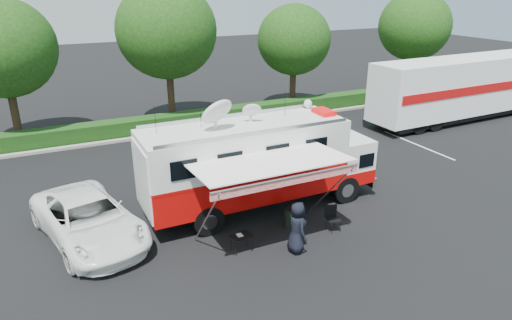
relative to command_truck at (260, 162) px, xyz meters
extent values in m
plane|color=black|center=(0.08, 0.00, -1.99)|extent=(120.00, 120.00, 0.00)
cube|color=#9E998E|center=(4.08, 11.00, -1.92)|extent=(60.00, 0.35, 0.15)
cube|color=black|center=(4.08, 11.90, -1.49)|extent=(60.00, 1.20, 1.00)
cylinder|color=black|center=(-8.92, 13.00, 0.21)|extent=(0.44, 0.44, 4.40)
ellipsoid|color=#14380F|center=(-8.92, 13.00, 3.46)|extent=(5.63, 5.63, 5.35)
cylinder|color=black|center=(0.08, 13.00, 0.41)|extent=(0.44, 0.44, 4.80)
ellipsoid|color=#14380F|center=(0.08, 13.00, 3.96)|extent=(6.14, 6.14, 5.84)
cylinder|color=black|center=(9.08, 13.00, 0.01)|extent=(0.44, 0.44, 4.00)
ellipsoid|color=#14380F|center=(9.08, 13.00, 2.97)|extent=(5.12, 5.12, 4.86)
cylinder|color=black|center=(20.08, 13.00, 0.21)|extent=(0.44, 0.44, 4.40)
ellipsoid|color=#14380F|center=(20.08, 13.00, 3.46)|extent=(5.63, 5.63, 5.35)
cube|color=silver|center=(-6.42, 3.00, -1.99)|extent=(0.12, 5.50, 0.01)
cube|color=silver|center=(-0.42, 3.00, -1.99)|extent=(0.12, 5.50, 0.01)
cube|color=silver|center=(5.58, 3.00, -1.99)|extent=(0.12, 5.50, 0.01)
cube|color=silver|center=(11.58, 3.00, -1.99)|extent=(0.12, 5.50, 0.01)
cube|color=black|center=(0.08, 0.00, -1.41)|extent=(9.11, 1.48, 0.32)
cylinder|color=black|center=(3.47, -1.16, -1.41)|extent=(1.16, 0.34, 1.16)
cylinder|color=black|center=(3.47, 1.17, -1.41)|extent=(1.16, 0.34, 1.16)
cylinder|color=black|center=(-2.67, -1.16, -1.41)|extent=(1.16, 0.34, 1.16)
cylinder|color=black|center=(-2.67, 1.17, -1.41)|extent=(1.16, 0.34, 1.16)
cube|color=silver|center=(4.90, 0.00, -1.36)|extent=(0.21, 2.65, 0.42)
cube|color=silver|center=(4.11, 0.00, -0.35)|extent=(1.48, 2.65, 1.80)
cube|color=#B90907|center=(4.11, 0.00, -0.99)|extent=(1.50, 2.67, 0.58)
cube|color=black|center=(4.80, 0.00, -0.04)|extent=(0.13, 2.35, 0.74)
cube|color=#B90907|center=(-0.66, 0.00, -0.62)|extent=(8.05, 2.65, 1.27)
cube|color=#B90907|center=(-0.66, 0.00, 0.02)|extent=(8.07, 2.67, 0.11)
cube|color=silver|center=(-0.66, 0.00, 0.81)|extent=(8.05, 2.65, 1.48)
cube|color=silver|center=(-0.66, 0.00, 1.60)|extent=(8.05, 2.65, 0.08)
cube|color=#CC0505|center=(2.94, 0.00, 1.74)|extent=(0.58, 1.01, 0.17)
sphere|color=silver|center=(2.84, 1.06, 1.85)|extent=(0.36, 0.36, 0.36)
ellipsoid|color=silver|center=(-1.82, -0.16, 2.35)|extent=(1.27, 1.27, 0.38)
ellipsoid|color=silver|center=(-0.23, 0.21, 2.14)|extent=(0.74, 0.74, 0.21)
cylinder|color=black|center=(-3.94, 0.42, 2.14)|extent=(0.02, 0.02, 1.06)
cylinder|color=black|center=(-2.25, 0.42, 2.14)|extent=(0.02, 0.02, 1.06)
cylinder|color=black|center=(1.36, 0.42, 2.14)|extent=(0.02, 0.02, 1.06)
cube|color=white|center=(-0.87, -2.59, 1.08)|extent=(5.30, 2.54, 0.22)
cube|color=red|center=(-0.87, -3.85, 0.89)|extent=(5.30, 0.04, 0.30)
cylinder|color=#B2B2B7|center=(-0.87, -3.87, 1.01)|extent=(5.30, 0.07, 0.07)
cylinder|color=#B2B2B7|center=(-3.27, -2.67, -0.48)|extent=(0.05, 2.73, 3.05)
cylinder|color=#B2B2B7|center=(1.53, -2.67, -0.48)|extent=(0.05, 2.73, 3.05)
imported|color=white|center=(-6.65, 0.36, -1.99)|extent=(4.00, 6.37, 1.64)
imported|color=black|center=(-0.33, -3.56, -1.99)|extent=(0.63, 0.93, 1.87)
cube|color=black|center=(-2.03, -2.73, -1.39)|extent=(0.82, 0.65, 0.03)
cylinder|color=black|center=(-2.33, -2.92, -1.69)|extent=(0.02, 0.02, 0.60)
cylinder|color=black|center=(-2.33, -2.54, -1.69)|extent=(0.02, 0.02, 0.60)
cylinder|color=black|center=(-1.73, -2.92, -1.69)|extent=(0.02, 0.02, 0.60)
cylinder|color=black|center=(-1.73, -2.54, -1.69)|extent=(0.02, 0.02, 0.60)
cube|color=silver|center=(-2.08, -2.68, -1.37)|extent=(0.19, 0.26, 0.01)
cube|color=black|center=(1.63, -2.96, -1.53)|extent=(0.58, 0.58, 0.04)
cube|color=black|center=(1.63, -2.73, -1.27)|extent=(0.45, 0.18, 0.51)
cylinder|color=black|center=(1.45, -3.15, -1.76)|extent=(0.02, 0.02, 0.46)
cylinder|color=black|center=(1.45, -2.78, -1.76)|extent=(0.02, 0.02, 0.46)
cylinder|color=black|center=(1.82, -3.15, -1.76)|extent=(0.02, 0.02, 0.46)
cylinder|color=black|center=(1.82, -2.78, -1.76)|extent=(0.02, 0.02, 0.46)
cylinder|color=black|center=(0.38, -1.92, -1.64)|extent=(0.46, 0.46, 0.71)
cylinder|color=black|center=(0.38, -1.92, -1.27)|extent=(0.50, 0.50, 0.04)
cube|color=white|center=(17.55, 5.71, 0.35)|extent=(13.48, 3.14, 3.58)
cube|color=#B20C0C|center=(17.55, 4.29, 0.35)|extent=(12.74, 0.37, 0.56)
cube|color=black|center=(17.55, 5.71, -1.60)|extent=(12.35, 2.78, 0.34)
cylinder|color=black|center=(13.08, 4.48, -1.44)|extent=(1.12, 0.34, 1.12)
cylinder|color=black|center=(13.08, 6.94, -1.44)|extent=(1.12, 0.34, 1.12)
cylinder|color=black|center=(14.42, 4.48, -1.44)|extent=(1.12, 0.34, 1.12)
cylinder|color=black|center=(14.42, 6.94, -1.44)|extent=(1.12, 0.34, 1.12)
cylinder|color=black|center=(22.58, 6.94, -1.44)|extent=(1.12, 0.34, 1.12)
camera|label=1|loc=(-7.52, -15.20, 6.75)|focal=32.00mm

